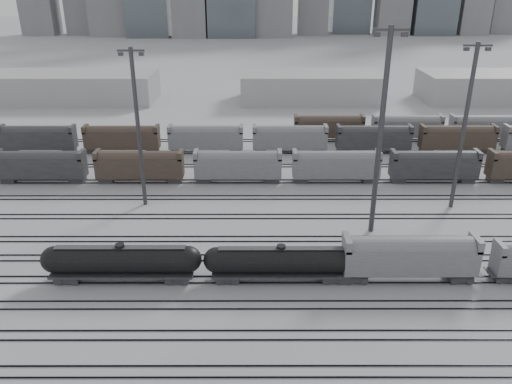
{
  "coord_description": "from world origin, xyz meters",
  "views": [
    {
      "loc": [
        -6.01,
        -49.05,
        32.81
      ],
      "look_at": [
        -5.89,
        18.09,
        4.0
      ],
      "focal_mm": 35.0,
      "sensor_mm": 36.0,
      "label": 1
    }
  ],
  "objects_px": {
    "tank_car_a": "(122,261)",
    "hopper_car_a": "(410,255)",
    "light_mast_c": "(381,130)",
    "tank_car_b": "(281,261)"
  },
  "relations": [
    {
      "from": "tank_car_a",
      "to": "hopper_car_a",
      "type": "height_order",
      "value": "hopper_car_a"
    },
    {
      "from": "tank_car_b",
      "to": "light_mast_c",
      "type": "bearing_deg",
      "value": 43.14
    },
    {
      "from": "hopper_car_a",
      "to": "light_mast_c",
      "type": "xyz_separation_m",
      "value": [
        -1.57,
        12.51,
        11.28
      ]
    },
    {
      "from": "tank_car_b",
      "to": "hopper_car_a",
      "type": "relative_size",
      "value": 1.16
    },
    {
      "from": "tank_car_a",
      "to": "light_mast_c",
      "type": "bearing_deg",
      "value": 21.44
    },
    {
      "from": "tank_car_a",
      "to": "tank_car_b",
      "type": "height_order",
      "value": "tank_car_a"
    },
    {
      "from": "tank_car_a",
      "to": "hopper_car_a",
      "type": "xyz_separation_m",
      "value": [
        33.44,
        0.0,
        0.75
      ]
    },
    {
      "from": "hopper_car_a",
      "to": "tank_car_a",
      "type": "bearing_deg",
      "value": 180.0
    },
    {
      "from": "hopper_car_a",
      "to": "light_mast_c",
      "type": "relative_size",
      "value": 0.56
    },
    {
      "from": "tank_car_b",
      "to": "light_mast_c",
      "type": "height_order",
      "value": "light_mast_c"
    }
  ]
}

